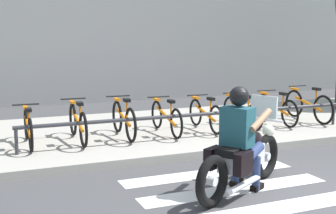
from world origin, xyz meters
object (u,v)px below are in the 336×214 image
(bicycle_0, at_px, (28,128))
(bicycle_7, at_px, (308,105))
(bicycle_6, at_px, (276,109))
(bicycle_2, at_px, (124,119))
(bicycle_4, at_px, (205,114))
(bike_rack, at_px, (198,115))
(bicycle_1, at_px, (78,123))
(rider, at_px, (240,132))
(bicycle_5, at_px, (242,112))
(bicycle_3, at_px, (166,117))
(motorcycle, at_px, (242,158))

(bicycle_0, height_order, bicycle_7, bicycle_7)
(bicycle_6, bearing_deg, bicycle_2, -179.98)
(bicycle_4, bearing_deg, bike_rack, -128.61)
(bicycle_0, height_order, bicycle_1, bicycle_1)
(bicycle_2, height_order, bicycle_6, bicycle_2)
(bicycle_4, bearing_deg, bicycle_2, -179.96)
(bicycle_4, bearing_deg, rider, -109.67)
(bicycle_5, distance_m, bike_rack, 1.44)
(bicycle_4, xyz_separation_m, bike_rack, (-0.44, -0.55, 0.10))
(bicycle_4, height_order, bicycle_7, bicycle_7)
(bicycle_7, height_order, bike_rack, bicycle_7)
(rider, bearing_deg, bicycle_6, 47.62)
(bicycle_2, relative_size, bicycle_5, 0.98)
(rider, relative_size, bicycle_3, 0.86)
(bicycle_3, height_order, bicycle_4, same)
(bicycle_5, relative_size, bike_rack, 0.24)
(bicycle_4, height_order, bicycle_5, bicycle_5)
(bicycle_1, distance_m, bike_rack, 2.28)
(bicycle_6, bearing_deg, bicycle_4, 179.99)
(bicycle_3, height_order, bicycle_6, bicycle_6)
(rider, distance_m, bicycle_5, 3.80)
(bicycle_0, distance_m, bicycle_3, 2.66)
(bike_rack, bearing_deg, bicycle_7, 10.12)
(bicycle_0, relative_size, bicycle_1, 0.94)
(rider, relative_size, bicycle_5, 0.88)
(bicycle_1, relative_size, bike_rack, 0.25)
(rider, height_order, bicycle_2, rider)
(bicycle_7, bearing_deg, bicycle_1, 179.99)
(motorcycle, relative_size, bicycle_0, 1.19)
(bicycle_0, relative_size, bicycle_3, 0.96)
(bicycle_1, xyz_separation_m, bicycle_2, (0.89, -0.00, 0.00))
(motorcycle, distance_m, bicycle_2, 3.23)
(bicycle_5, xyz_separation_m, bicycle_6, (0.89, -0.00, 0.01))
(bicycle_3, bearing_deg, bicycle_4, -0.03)
(bicycle_7, bearing_deg, rider, -139.97)
(motorcycle, height_order, bicycle_4, motorcycle)
(bicycle_4, bearing_deg, bicycle_6, -0.01)
(rider, xyz_separation_m, bicycle_0, (-2.40, 3.19, -0.35))
(bicycle_1, xyz_separation_m, bicycle_3, (1.77, 0.00, -0.02))
(bicycle_2, height_order, bike_rack, bicycle_2)
(rider, xyz_separation_m, bicycle_3, (0.26, 3.19, -0.35))
(rider, bearing_deg, motorcycle, 27.01)
(rider, height_order, bicycle_5, rider)
(bicycle_4, xyz_separation_m, bicycle_7, (2.66, -0.00, 0.03))
(bicycle_2, distance_m, bicycle_5, 2.66)
(rider, height_order, bicycle_0, rider)
(motorcycle, bearing_deg, bicycle_5, 58.19)
(bicycle_2, relative_size, bicycle_4, 1.03)
(bicycle_1, bearing_deg, bicycle_5, 0.02)
(rider, bearing_deg, bicycle_1, 115.41)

